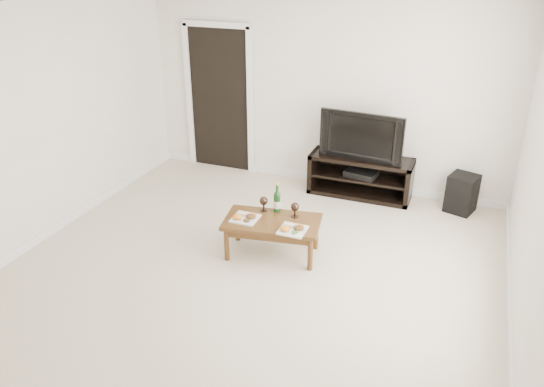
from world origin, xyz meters
The scene contains 14 objects.
floor centered at (0.00, 0.00, 0.00)m, with size 5.50×5.50×0.00m, color beige.
back_wall centered at (0.00, 2.77, 1.30)m, with size 5.00×0.04×2.60m, color white.
ceiling centered at (0.00, 0.00, 2.62)m, with size 5.00×5.50×0.04m, color white.
doorway centered at (-1.55, 2.73, 1.02)m, with size 0.90×0.02×2.05m, color black.
media_console centered at (0.63, 2.50, 0.28)m, with size 1.35×0.45×0.55m, color black.
television centered at (0.63, 2.50, 0.87)m, with size 1.09×0.14×0.63m, color black.
av_receiver centered at (0.64, 2.48, 0.33)m, with size 0.40×0.30×0.08m, color black.
subwoofer centered at (1.93, 2.50, 0.24)m, with size 0.33×0.33×0.49m, color black.
coffee_table centered at (0.07, 0.67, 0.21)m, with size 1.02×0.56×0.42m, color #523216.
plate_left centered at (-0.20, 0.58, 0.45)m, with size 0.27×0.27×0.07m, color white.
plate_right centered at (0.35, 0.53, 0.45)m, with size 0.27×0.27×0.07m, color white.
wine_bottle centered at (0.05, 0.88, 0.59)m, with size 0.07×0.07×0.35m, color #0F3A13.
goblet_left centered at (-0.09, 0.84, 0.51)m, with size 0.09×0.09×0.17m, color #31221A, non-canonical shape.
goblet_right centered at (0.27, 0.83, 0.51)m, with size 0.09×0.09×0.17m, color #31221A, non-canonical shape.
Camera 1 is at (1.89, -3.97, 3.12)m, focal length 35.00 mm.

